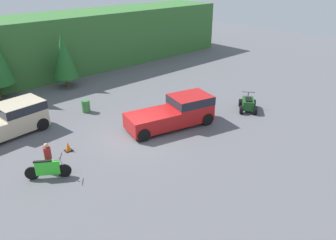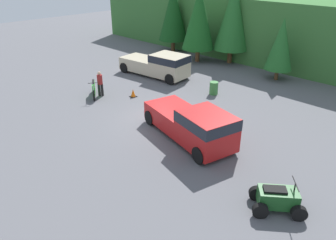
{
  "view_description": "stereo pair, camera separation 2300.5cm",
  "coord_description": "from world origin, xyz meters",
  "px_view_note": "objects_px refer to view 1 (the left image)",
  "views": [
    {
      "loc": [
        -10.68,
        -14.35,
        9.46
      ],
      "look_at": [
        1.58,
        -1.0,
        0.95
      ],
      "focal_mm": 35.0,
      "sensor_mm": 36.0,
      "label": 1
    },
    {
      "loc": [
        12.13,
        -11.69,
        8.28
      ],
      "look_at": [
        1.58,
        -1.0,
        0.95
      ],
      "focal_mm": 35.0,
      "sensor_mm": 36.0,
      "label": 2
    }
  ],
  "objects_px": {
    "pickup_truck_second": "(5,121)",
    "steel_barrel": "(86,106)",
    "pickup_truck_red": "(177,111)",
    "dirt_bike": "(48,169)",
    "rider_person": "(48,157)",
    "traffic_cone": "(68,147)",
    "quad_atv": "(248,104)"
  },
  "relations": [
    {
      "from": "pickup_truck_second",
      "to": "steel_barrel",
      "type": "xyz_separation_m",
      "value": [
        5.41,
        -0.04,
        -0.56
      ]
    },
    {
      "from": "pickup_truck_red",
      "to": "pickup_truck_second",
      "type": "xyz_separation_m",
      "value": [
        -8.69,
        5.99,
        0.0
      ]
    },
    {
      "from": "dirt_bike",
      "to": "rider_person",
      "type": "height_order",
      "value": "rider_person"
    },
    {
      "from": "pickup_truck_second",
      "to": "traffic_cone",
      "type": "xyz_separation_m",
      "value": [
        1.85,
        -4.24,
        -0.75
      ]
    },
    {
      "from": "quad_atv",
      "to": "rider_person",
      "type": "xyz_separation_m",
      "value": [
        -14.02,
        2.05,
        0.45
      ]
    },
    {
      "from": "pickup_truck_second",
      "to": "quad_atv",
      "type": "height_order",
      "value": "pickup_truck_second"
    },
    {
      "from": "traffic_cone",
      "to": "steel_barrel",
      "type": "bearing_deg",
      "value": 49.72
    },
    {
      "from": "quad_atv",
      "to": "traffic_cone",
      "type": "relative_size",
      "value": 4.07
    },
    {
      "from": "pickup_truck_red",
      "to": "steel_barrel",
      "type": "height_order",
      "value": "pickup_truck_red"
    },
    {
      "from": "dirt_bike",
      "to": "steel_barrel",
      "type": "height_order",
      "value": "dirt_bike"
    },
    {
      "from": "pickup_truck_second",
      "to": "steel_barrel",
      "type": "height_order",
      "value": "pickup_truck_second"
    },
    {
      "from": "pickup_truck_red",
      "to": "pickup_truck_second",
      "type": "bearing_deg",
      "value": 159.17
    },
    {
      "from": "pickup_truck_red",
      "to": "traffic_cone",
      "type": "bearing_deg",
      "value": 179.39
    },
    {
      "from": "rider_person",
      "to": "quad_atv",
      "type": "bearing_deg",
      "value": 27.72
    },
    {
      "from": "pickup_truck_red",
      "to": "rider_person",
      "type": "bearing_deg",
      "value": -168.53
    },
    {
      "from": "pickup_truck_red",
      "to": "quad_atv",
      "type": "relative_size",
      "value": 2.67
    },
    {
      "from": "pickup_truck_second",
      "to": "dirt_bike",
      "type": "distance_m",
      "value": 6.04
    },
    {
      "from": "pickup_truck_red",
      "to": "steel_barrel",
      "type": "xyz_separation_m",
      "value": [
        -3.28,
        5.95,
        -0.56
      ]
    },
    {
      "from": "pickup_truck_second",
      "to": "quad_atv",
      "type": "xyz_separation_m",
      "value": [
        14.17,
        -7.7,
        -0.53
      ]
    },
    {
      "from": "pickup_truck_second",
      "to": "rider_person",
      "type": "xyz_separation_m",
      "value": [
        0.16,
        -5.65,
        -0.08
      ]
    },
    {
      "from": "pickup_truck_second",
      "to": "steel_barrel",
      "type": "bearing_deg",
      "value": -7.14
    },
    {
      "from": "pickup_truck_second",
      "to": "quad_atv",
      "type": "relative_size",
      "value": 2.67
    },
    {
      "from": "pickup_truck_red",
      "to": "steel_barrel",
      "type": "bearing_deg",
      "value": 132.63
    },
    {
      "from": "quad_atv",
      "to": "pickup_truck_second",
      "type": "bearing_deg",
      "value": 112.69
    },
    {
      "from": "rider_person",
      "to": "steel_barrel",
      "type": "xyz_separation_m",
      "value": [
        5.25,
        5.61,
        -0.49
      ]
    },
    {
      "from": "quad_atv",
      "to": "traffic_cone",
      "type": "height_order",
      "value": "quad_atv"
    },
    {
      "from": "dirt_bike",
      "to": "quad_atv",
      "type": "height_order",
      "value": "quad_atv"
    },
    {
      "from": "quad_atv",
      "to": "steel_barrel",
      "type": "distance_m",
      "value": 11.64
    },
    {
      "from": "pickup_truck_red",
      "to": "dirt_bike",
      "type": "distance_m",
      "value": 8.79
    },
    {
      "from": "pickup_truck_second",
      "to": "traffic_cone",
      "type": "distance_m",
      "value": 4.68
    },
    {
      "from": "pickup_truck_red",
      "to": "dirt_bike",
      "type": "xyz_separation_m",
      "value": [
        -8.78,
        -0.03,
        -0.5
      ]
    },
    {
      "from": "pickup_truck_red",
      "to": "rider_person",
      "type": "relative_size",
      "value": 3.51
    }
  ]
}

